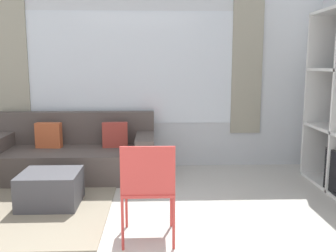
% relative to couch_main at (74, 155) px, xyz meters
% --- Properties ---
extents(wall_back, '(6.68, 0.11, 2.70)m').
position_rel_couch_main_xyz_m(wall_back, '(0.77, 0.50, 1.06)').
color(wall_back, silver).
rests_on(wall_back, ground_plane).
extents(area_rug, '(2.28, 1.98, 0.01)m').
position_rel_couch_main_xyz_m(area_rug, '(-0.52, -1.15, -0.29)').
color(area_rug, gray).
rests_on(area_rug, ground_plane).
extents(couch_main, '(2.19, 0.96, 0.84)m').
position_rel_couch_main_xyz_m(couch_main, '(0.00, 0.00, 0.00)').
color(couch_main, '#564C47').
rests_on(couch_main, ground_plane).
extents(ottoman, '(0.62, 0.57, 0.37)m').
position_rel_couch_main_xyz_m(ottoman, '(-0.02, -1.09, -0.11)').
color(ottoman, '#47474C').
rests_on(ottoman, ground_plane).
extents(folding_chair, '(0.44, 0.46, 0.86)m').
position_rel_couch_main_xyz_m(folding_chair, '(1.04, -1.98, 0.23)').
color(folding_chair, '#CC3D38').
rests_on(folding_chair, ground_plane).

